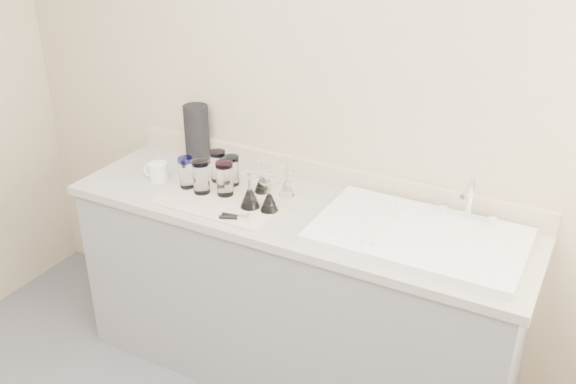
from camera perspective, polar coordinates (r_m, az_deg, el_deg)
The scene contains 16 objects.
room_envelope at distance 1.62m, azimuth -19.31°, elevation 1.39°, with size 3.54×3.50×2.52m.
counter_unit at distance 3.01m, azimuth 0.61°, elevation -9.03°, with size 2.06×0.62×0.90m.
sink_unit at distance 2.59m, azimuth 11.60°, elevation -3.77°, with size 0.82×0.50×0.22m.
dish_towel at distance 2.88m, azimuth -5.49°, elevation -0.39°, with size 0.55×0.42×0.01m, color beige.
tumbler_cyan at distance 2.99m, azimuth -6.23°, elevation 2.33°, with size 0.07×0.07×0.15m.
tumbler_purple at distance 2.95m, azimuth -5.03°, elevation 1.93°, with size 0.07×0.07×0.14m.
tumbler_magenta at distance 2.95m, azimuth -9.01°, elevation 1.75°, with size 0.07×0.07×0.14m.
tumbler_blue at distance 2.89m, azimuth -7.74°, elevation 1.39°, with size 0.08×0.08×0.16m.
tumbler_lavender at distance 2.85m, azimuth -5.65°, elevation 1.23°, with size 0.08×0.08×0.16m.
goblet_back_left at distance 2.88m, azimuth -2.31°, elevation 0.88°, with size 0.08×0.08×0.14m.
goblet_back_right at distance 2.85m, azimuth -0.13°, elevation 0.52°, with size 0.07×0.07×0.13m.
goblet_front_left at distance 2.75m, azimuth -3.42°, elevation -0.32°, with size 0.09×0.09×0.16m.
goblet_front_right at distance 2.72m, azimuth -1.68°, elevation -0.72°, with size 0.08×0.08×0.14m.
can_opener at distance 2.68m, azimuth -4.73°, elevation -2.22°, with size 0.13×0.07×0.02m.
white_mug at distance 3.07m, azimuth -11.49°, elevation 1.79°, with size 0.13×0.10×0.09m.
paper_towel_roll at distance 3.22m, azimuth -8.10°, elevation 5.12°, with size 0.15×0.15×0.29m.
Camera 1 is at (1.13, -0.97, 2.21)m, focal length 40.00 mm.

